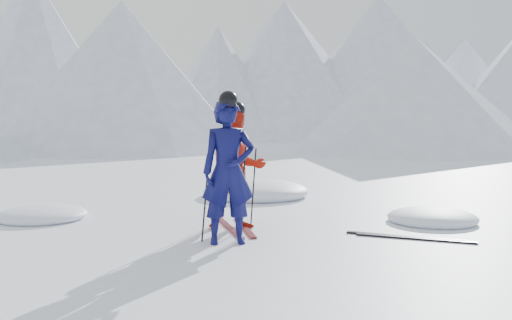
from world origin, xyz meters
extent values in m
plane|color=white|center=(0.00, 0.00, 0.00)|extent=(160.00, 160.00, 0.00)
cone|color=#B2BCD1|center=(-11.51, 40.48, 7.17)|extent=(23.96, 23.96, 14.35)
cone|color=#B2BCD1|center=(-5.08, 51.27, 5.96)|extent=(17.69, 17.69, 11.93)
cone|color=#B2BCD1|center=(4.51, 43.52, 5.42)|extent=(19.63, 19.63, 10.85)
cone|color=#B2BCD1|center=(11.74, 46.25, 7.07)|extent=(23.31, 23.31, 14.15)
cone|color=#B2BCD1|center=(21.49, 44.84, 7.44)|extent=(28.94, 28.94, 14.88)
cone|color=silver|center=(31.93, 45.34, 5.38)|extent=(24.45, 24.45, 10.76)
cone|color=#B2BCD1|center=(12.00, 20.00, 3.25)|extent=(14.00, 14.00, 6.50)
cone|color=#B2BCD1|center=(-4.00, 26.00, 4.50)|extent=(16.00, 16.00, 9.00)
imported|color=#0B0C45|center=(-2.05, -0.47, 1.01)|extent=(0.76, 0.51, 2.02)
imported|color=red|center=(-1.73, 0.55, 0.96)|extent=(0.93, 0.73, 1.92)
cylinder|color=black|center=(-2.35, -0.32, 0.67)|extent=(0.13, 0.09, 1.35)
cylinder|color=black|center=(-1.80, -0.22, 0.67)|extent=(0.13, 0.08, 1.35)
cylinder|color=black|center=(-2.03, 0.80, 0.64)|extent=(0.13, 0.10, 1.27)
cylinder|color=black|center=(-1.43, 0.70, 0.64)|extent=(0.13, 0.09, 1.28)
cube|color=black|center=(-1.85, 0.55, 0.01)|extent=(0.15, 1.70, 0.03)
cube|color=black|center=(-1.61, 0.55, 0.01)|extent=(0.15, 1.70, 0.03)
cube|color=black|center=(0.54, -0.67, 0.01)|extent=(1.43, 1.07, 0.03)
cube|color=black|center=(0.64, -0.82, 0.01)|extent=(1.46, 1.02, 0.03)
ellipsoid|color=white|center=(-4.92, 2.12, 0.00)|extent=(1.53, 1.53, 0.34)
ellipsoid|color=white|center=(1.62, 0.37, 0.00)|extent=(1.51, 1.51, 0.33)
ellipsoid|color=white|center=(-0.63, 4.14, 0.00)|extent=(2.43, 2.43, 0.53)
camera|label=1|loc=(-3.31, -7.89, 1.69)|focal=38.00mm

